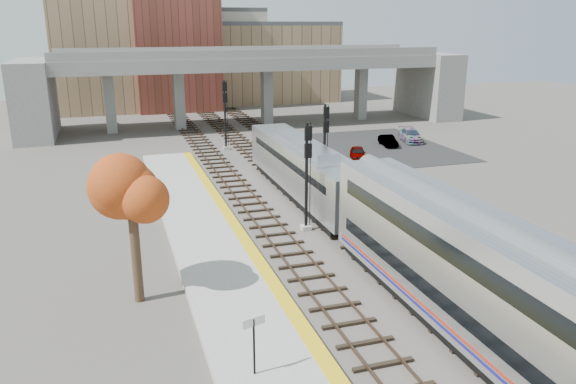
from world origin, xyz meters
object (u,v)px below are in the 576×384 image
object	(u,v)px
locomotive	(304,168)
car_c	(411,135)
car_a	(358,153)
signal_mast_near	(307,179)
signal_mast_mid	(325,150)
coach	(514,304)
car_b	(388,141)
signal_mast_far	(225,116)
tree	(131,196)

from	to	relation	value
locomotive	car_c	xyz separation A→B (m)	(17.84, 15.77, -1.57)
car_a	locomotive	bearing A→B (deg)	-111.19
signal_mast_near	signal_mast_mid	world-z (taller)	signal_mast_near
coach	car_b	size ratio (longest dim) A/B	7.37
signal_mast_far	car_a	world-z (taller)	signal_mast_far
signal_mast_far	car_c	world-z (taller)	signal_mast_far
tree	locomotive	bearing A→B (deg)	45.22
locomotive	signal_mast_near	distance (m)	6.80
signal_mast_near	signal_mast_far	bearing A→B (deg)	90.00
signal_mast_near	coach	bearing A→B (deg)	-82.62
signal_mast_mid	tree	size ratio (longest dim) A/B	0.96
signal_mast_mid	car_b	size ratio (longest dim) A/B	1.97
car_c	car_b	bearing A→B (deg)	-143.72
tree	car_b	xyz separation A→B (m)	(27.00, 27.10, -4.54)
car_a	car_b	xyz separation A→B (m)	(5.52, 4.51, -0.04)
signal_mast_mid	car_c	xyz separation A→B (m)	(15.84, 14.68, -2.54)
signal_mast_mid	car_b	world-z (taller)	signal_mast_mid
locomotive	tree	xyz separation A→B (m)	(-12.63, -12.72, 2.86)
car_a	car_b	size ratio (longest dim) A/B	1.04
coach	signal_mast_mid	distance (m)	23.78
coach	car_b	world-z (taller)	coach
coach	signal_mast_near	world-z (taller)	signal_mast_near
signal_mast_mid	signal_mast_far	distance (m)	17.43
coach	signal_mast_near	distance (m)	16.36
signal_mast_near	car_c	distance (m)	29.92
tree	car_c	xyz separation A→B (m)	(30.46, 28.49, -4.43)
signal_mast_far	coach	bearing A→B (deg)	-87.04
coach	car_c	bearing A→B (deg)	65.07
signal_mast_near	car_c	xyz separation A→B (m)	(19.94, 22.15, -2.59)
locomotive	coach	bearing A→B (deg)	-90.00
car_b	coach	bearing A→B (deg)	-102.82
car_a	car_b	distance (m)	7.13
car_c	signal_mast_far	bearing A→B (deg)	-172.07
signal_mast_near	signal_mast_far	size ratio (longest dim) A/B	0.97
coach	signal_mast_far	bearing A→B (deg)	92.96
signal_mast_mid	car_a	xyz separation A→B (m)	(6.85, 8.78, -2.61)
coach	tree	xyz separation A→B (m)	(-12.63, 9.88, 2.35)
signal_mast_near	signal_mast_mid	size ratio (longest dim) A/B	1.01
signal_mast_far	car_b	bearing A→B (deg)	-12.49
locomotive	tree	distance (m)	18.15
signal_mast_near	signal_mast_mid	xyz separation A→B (m)	(4.10, 7.47, -0.06)
signal_mast_near	tree	world-z (taller)	tree
coach	car_a	distance (m)	33.72
signal_mast_near	car_c	bearing A→B (deg)	48.01
signal_mast_near	car_b	xyz separation A→B (m)	(16.47, 20.76, -2.71)
tree	car_a	xyz separation A→B (m)	(21.48, 22.58, -4.50)
locomotive	car_a	size ratio (longest dim) A/B	5.42
signal_mast_mid	tree	world-z (taller)	tree
signal_mast_far	signal_mast_mid	bearing A→B (deg)	-76.39
signal_mast_far	locomotive	bearing A→B (deg)	-83.35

